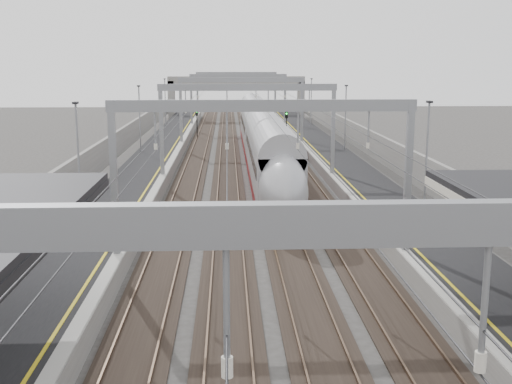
{
  "coord_description": "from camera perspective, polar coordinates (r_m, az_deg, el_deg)",
  "views": [
    {
      "loc": [
        -1.47,
        -4.92,
        9.13
      ],
      "look_at": [
        0.0,
        28.25,
        2.4
      ],
      "focal_mm": 45.0,
      "sensor_mm": 36.0,
      "label": 1
    }
  ],
  "objects": [
    {
      "name": "wall_right",
      "position": [
        52.05,
        11.6,
        2.91
      ],
      "size": [
        0.3,
        120.0,
        3.2
      ],
      "primitive_type": "cube",
      "color": "slate",
      "rests_on": "ground"
    },
    {
      "name": "overhead_line",
      "position": [
        56.63,
        -1.06,
        8.44
      ],
      "size": [
        13.0,
        140.0,
        6.6
      ],
      "color": "gray",
      "rests_on": "platform_left"
    },
    {
      "name": "wall_left",
      "position": [
        51.41,
        -13.43,
        2.73
      ],
      "size": [
        0.3,
        120.0,
        3.2
      ],
      "primitive_type": "cube",
      "color": "slate",
      "rests_on": "ground"
    },
    {
      "name": "signal_red_near",
      "position": [
        74.75,
        1.06,
        6.31
      ],
      "size": [
        0.32,
        0.32,
        3.48
      ],
      "color": "black",
      "rests_on": "ground"
    },
    {
      "name": "platform_left",
      "position": [
        51.08,
        -9.85,
        1.57
      ],
      "size": [
        4.0,
        120.0,
        1.0
      ],
      "primitive_type": "cube",
      "color": "black",
      "rests_on": "ground"
    },
    {
      "name": "tracks",
      "position": [
        50.76,
        -0.84,
        1.16
      ],
      "size": [
        11.4,
        140.0,
        0.2
      ],
      "color": "black",
      "rests_on": "ground"
    },
    {
      "name": "signal_green",
      "position": [
        78.88,
        -5.27,
        6.53
      ],
      "size": [
        0.32,
        0.32,
        3.48
      ],
      "color": "black",
      "rests_on": "ground"
    },
    {
      "name": "overbridge",
      "position": [
        105.0,
        -1.76,
        9.37
      ],
      "size": [
        22.0,
        2.2,
        6.9
      ],
      "color": "slate",
      "rests_on": "ground"
    },
    {
      "name": "train",
      "position": [
        55.18,
        0.57,
        4.14
      ],
      "size": [
        2.7,
        49.17,
        4.27
      ],
      "color": "maroon",
      "rests_on": "ground"
    },
    {
      "name": "signal_red_far",
      "position": [
        75.37,
        2.72,
        6.34
      ],
      "size": [
        0.32,
        0.32,
        3.48
      ],
      "color": "black",
      "rests_on": "ground"
    },
    {
      "name": "platform_right",
      "position": [
        51.53,
        8.09,
        1.71
      ],
      "size": [
        4.0,
        120.0,
        1.0
      ],
      "primitive_type": "cube",
      "color": "black",
      "rests_on": "ground"
    }
  ]
}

